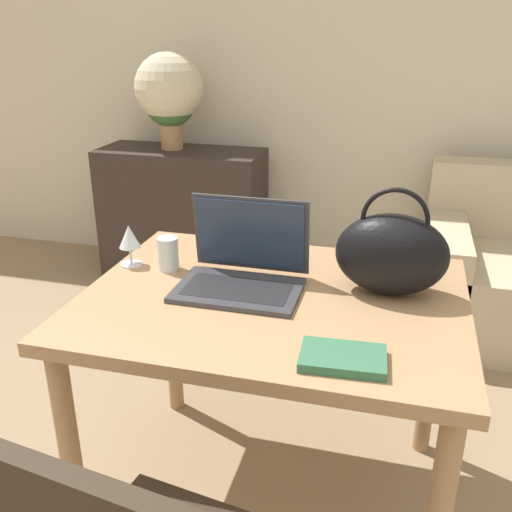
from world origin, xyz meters
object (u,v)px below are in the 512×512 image
object	(u,v)px
handbag	(392,253)
laptop	(244,263)
flower_vase	(169,93)
wine_glass	(129,239)
drinking_glass	(168,254)

from	to	relation	value
handbag	laptop	bearing A→B (deg)	-173.33
flower_vase	laptop	bearing A→B (deg)	-60.58
wine_glass	handbag	world-z (taller)	handbag
drinking_glass	wine_glass	distance (m)	0.14
wine_glass	flower_vase	distance (m)	1.68
wine_glass	drinking_glass	bearing A→B (deg)	-0.76
wine_glass	flower_vase	world-z (taller)	flower_vase
laptop	handbag	bearing A→B (deg)	6.67
drinking_glass	flower_vase	size ratio (longest dim) A/B	0.20
laptop	wine_glass	xyz separation A→B (m)	(-0.40, 0.04, 0.02)
wine_glass	handbag	distance (m)	0.84
wine_glass	handbag	xyz separation A→B (m)	(0.84, 0.01, 0.03)
wine_glass	laptop	bearing A→B (deg)	-6.27
handbag	flower_vase	xyz separation A→B (m)	(-1.35, 1.57, 0.25)
laptop	wine_glass	size ratio (longest dim) A/B	2.66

